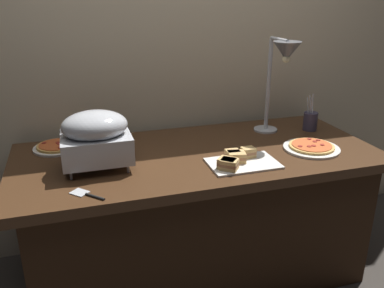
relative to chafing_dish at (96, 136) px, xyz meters
name	(u,v)px	position (x,y,z in m)	size (l,w,h in m)	color
ground_plane	(197,271)	(0.52, 0.04, -0.92)	(8.00, 8.00, 0.00)	#38332D
back_wall	(173,54)	(0.52, 0.54, 0.28)	(4.40, 0.04, 2.40)	#C6B593
buffet_table	(198,214)	(0.52, 0.04, -0.53)	(1.90, 0.84, 0.76)	#422816
chafing_dish	(96,136)	(0.00, 0.00, 0.00)	(0.32, 0.26, 0.28)	#B7BABF
heat_lamp	(283,62)	(1.02, 0.11, 0.28)	(0.15, 0.32, 0.56)	#B7BABF
pizza_plate_front	(311,147)	(1.11, -0.10, -0.14)	(0.30, 0.30, 0.03)	white
pizza_plate_center	(57,147)	(-0.19, 0.31, -0.14)	(0.25, 0.25, 0.03)	white
sandwich_platter	(238,161)	(0.65, -0.18, -0.13)	(0.34, 0.22, 0.06)	white
sauce_cup_near	(102,140)	(0.05, 0.32, -0.13)	(0.06, 0.06, 0.04)	black
utensil_holder	(310,121)	(1.28, 0.18, -0.10)	(0.08, 0.08, 0.23)	#383347
serving_spatula	(87,195)	(-0.07, -0.28, -0.15)	(0.14, 0.15, 0.01)	#B7BABF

